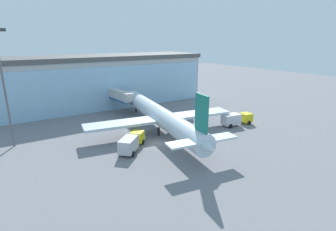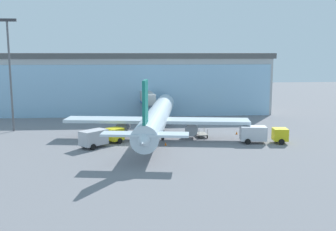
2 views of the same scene
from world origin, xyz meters
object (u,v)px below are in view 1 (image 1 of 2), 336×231
object	(u,v)px
catering_truck	(131,142)
fuel_truck	(236,119)
jet_bridge	(116,94)
baggage_cart	(190,123)
safety_cone_wingtip	(208,118)
airplane	(159,116)
apron_light_mast	(3,80)
safety_cone_nose	(180,138)

from	to	relation	value
catering_truck	fuel_truck	xyz separation A→B (m)	(25.09, -0.46, 0.00)
jet_bridge	baggage_cart	bearing A→B (deg)	-162.00
jet_bridge	safety_cone_wingtip	xyz separation A→B (m)	(14.93, -18.84, -4.14)
airplane	safety_cone_wingtip	size ratio (longest dim) A/B	72.52
apron_light_mast	baggage_cart	distance (m)	35.84
apron_light_mast	safety_cone_wingtip	world-z (taller)	apron_light_mast
apron_light_mast	catering_truck	distance (m)	23.49
jet_bridge	fuel_truck	size ratio (longest dim) A/B	1.92
apron_light_mast	fuel_truck	xyz separation A→B (m)	(41.63, -13.61, -10.25)
jet_bridge	catering_truck	size ratio (longest dim) A/B	2.12
jet_bridge	baggage_cart	size ratio (longest dim) A/B	5.03
safety_cone_nose	catering_truck	bearing A→B (deg)	176.57
airplane	catering_truck	distance (m)	10.74
fuel_truck	baggage_cart	bearing A→B (deg)	155.91
jet_bridge	baggage_cart	distance (m)	22.37
airplane	fuel_truck	bearing A→B (deg)	-100.89
fuel_truck	baggage_cart	world-z (taller)	fuel_truck
airplane	catering_truck	world-z (taller)	airplane
apron_light_mast	catering_truck	world-z (taller)	apron_light_mast
apron_light_mast	safety_cone_wingtip	xyz separation A→B (m)	(39.49, -6.83, -11.45)
baggage_cart	jet_bridge	bearing A→B (deg)	19.63
baggage_cart	airplane	bearing A→B (deg)	81.97
airplane	safety_cone_wingtip	bearing A→B (deg)	-77.13
jet_bridge	airplane	distance (m)	19.74
apron_light_mast	baggage_cart	size ratio (longest dim) A/B	6.92
airplane	catering_truck	xyz separation A→B (m)	(-9.03, -5.49, -1.89)
fuel_truck	safety_cone_nose	world-z (taller)	fuel_truck
jet_bridge	safety_cone_nose	xyz separation A→B (m)	(1.85, -25.76, -4.14)
fuel_truck	baggage_cart	xyz separation A→B (m)	(-8.63, 5.28, -0.97)
fuel_truck	safety_cone_nose	distance (m)	15.27
jet_bridge	safety_cone_wingtip	distance (m)	24.40
fuel_truck	jet_bridge	bearing A→B (deg)	131.05
airplane	apron_light_mast	bearing A→B (deg)	82.76
apron_light_mast	safety_cone_nose	xyz separation A→B (m)	(26.41, -13.74, -11.45)
airplane	safety_cone_nose	world-z (taller)	airplane
jet_bridge	fuel_truck	xyz separation A→B (m)	(17.07, -25.63, -2.95)
jet_bridge	airplane	xyz separation A→B (m)	(1.02, -19.68, -1.06)
fuel_truck	safety_cone_wingtip	xyz separation A→B (m)	(-2.14, 6.78, -1.19)
jet_bridge	baggage_cart	xyz separation A→B (m)	(8.45, -20.35, -3.91)
airplane	catering_truck	size ratio (longest dim) A/B	5.85
airplane	safety_cone_wingtip	distance (m)	14.27
catering_truck	safety_cone_nose	bearing A→B (deg)	-46.86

